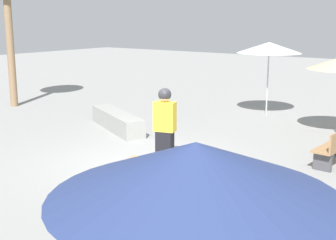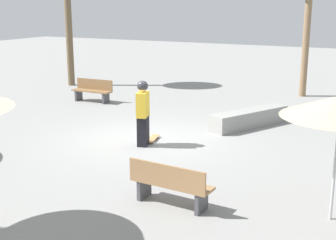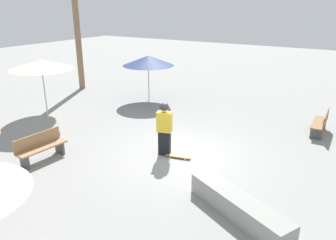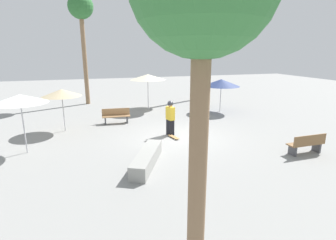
% 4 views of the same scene
% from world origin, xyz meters
% --- Properties ---
extents(ground_plane, '(60.00, 60.00, 0.00)m').
position_xyz_m(ground_plane, '(0.00, 0.00, 0.00)').
color(ground_plane, gray).
extents(skater_main, '(0.52, 0.38, 1.75)m').
position_xyz_m(skater_main, '(0.47, 0.20, 0.94)').
color(skater_main, black).
rests_on(skater_main, ground_plane).
extents(skateboard, '(0.82, 0.38, 0.07)m').
position_xyz_m(skateboard, '(-0.05, 0.20, 0.06)').
color(skateboard, '#B7844C').
rests_on(skateboard, ground_plane).
extents(concrete_ledge, '(2.79, 1.77, 0.51)m').
position_xyz_m(concrete_ledge, '(-2.73, 2.11, 0.26)').
color(concrete_ledge, gray).
rests_on(concrete_ledge, ground_plane).
extents(bench_near, '(0.47, 1.61, 0.85)m').
position_xyz_m(bench_near, '(-3.56, -4.36, 0.43)').
color(bench_near, '#47474C').
rests_on(bench_near, ground_plane).
extents(bench_far, '(0.55, 1.63, 0.85)m').
position_xyz_m(bench_far, '(3.52, 2.56, 0.43)').
color(bench_far, '#47474C').
rests_on(bench_far, ground_plane).
extents(shade_umbrella_navy, '(2.51, 2.51, 2.25)m').
position_xyz_m(shade_umbrella_navy, '(4.48, -4.69, 2.01)').
color(shade_umbrella_navy, '#B7B7BC').
rests_on(shade_umbrella_navy, ground_plane).
extents(shade_umbrella_cream, '(2.49, 2.49, 2.54)m').
position_xyz_m(shade_umbrella_cream, '(6.39, -0.01, 2.35)').
color(shade_umbrella_cream, '#B7B7BC').
rests_on(shade_umbrella_cream, ground_plane).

